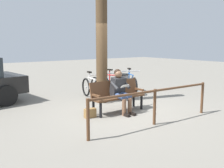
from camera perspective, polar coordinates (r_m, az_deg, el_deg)
ground_plane at (r=7.37m, az=1.95°, el=-5.83°), size 40.00×40.00×0.00m
bench at (r=7.13m, az=1.05°, el=-2.16°), size 1.60×0.49×0.87m
person_reading at (r=6.96m, az=1.82°, el=-1.10°), size 0.49×0.77×1.20m
handbag at (r=6.63m, az=-4.92°, el=-6.49°), size 0.31×0.17×0.24m
tree_trunk at (r=8.15m, az=-2.33°, el=9.62°), size 0.36×0.36×3.94m
litter_bin at (r=8.61m, az=2.42°, el=-0.63°), size 0.40×0.40×0.88m
bicycle_blue at (r=9.91m, az=4.14°, el=0.17°), size 0.77×1.56×0.94m
bicycle_green at (r=9.58m, az=0.43°, el=-0.12°), size 0.77×1.55×0.94m
bicycle_black at (r=9.11m, az=-2.18°, el=-0.61°), size 0.48×1.68×0.94m
bicycle_red at (r=8.77m, az=-4.57°, el=-1.02°), size 0.48×1.67×0.94m
railing_fence at (r=6.03m, az=9.55°, el=-3.41°), size 3.63×0.21×0.85m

